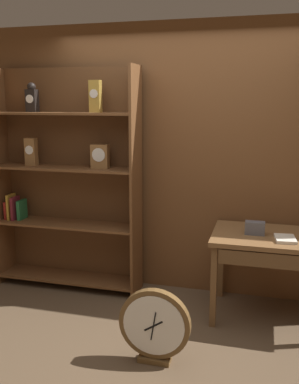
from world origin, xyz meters
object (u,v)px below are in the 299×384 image
Objects in this scene: workbench at (280,246)px; round_clock_large at (155,326)px; bookshelf at (66,182)px; toolbox_small at (255,228)px; open_repair_manual at (285,239)px.

round_clock_large is (-0.87, -0.90, -0.38)m from workbench.
bookshelf is 1.89m from toolbox_small.
toolbox_small reaches higher than open_repair_manual.
open_repair_manual is (0.25, -0.11, -0.04)m from toolbox_small.
toolbox_small is 1.23m from round_clock_large.
toolbox_small is 0.75× the size of open_repair_manual.
bookshelf is 13.22× the size of toolbox_small.
open_repair_manual is at bearing 41.74° from round_clock_large.
bookshelf is 2.12m from workbench.
workbench is at bearing 46.12° from round_clock_large.
workbench is (2.07, -0.22, -0.41)m from bookshelf.
open_repair_manual is at bearing -8.71° from bookshelf.
open_repair_manual reaches higher than round_clock_large.
round_clock_large is (1.20, -1.13, -0.79)m from bookshelf.
open_repair_manual is at bearing -23.38° from toolbox_small.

